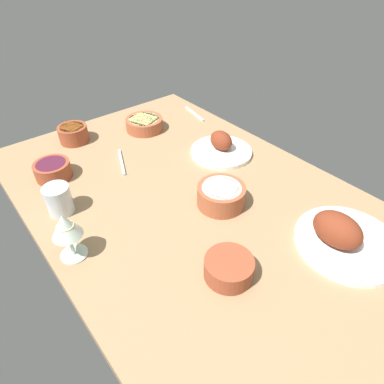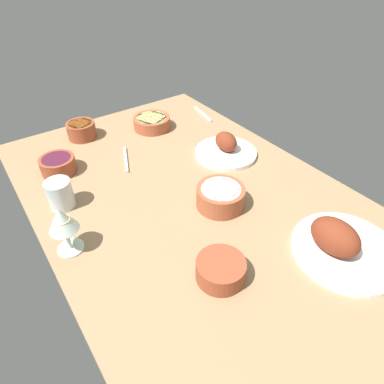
{
  "view_description": "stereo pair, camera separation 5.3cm",
  "coord_description": "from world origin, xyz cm",
  "views": [
    {
      "loc": [
        -62.04,
        50.9,
        70.94
      ],
      "look_at": [
        0.0,
        0.0,
        6.0
      ],
      "focal_mm": 30.75,
      "sensor_mm": 36.0,
      "label": 1
    },
    {
      "loc": [
        -65.27,
        46.68,
        70.94
      ],
      "look_at": [
        0.0,
        0.0,
        6.0
      ],
      "focal_mm": 30.75,
      "sensor_mm": 36.0,
      "label": 2
    }
  ],
  "objects": [
    {
      "name": "wine_glass",
      "position": [
        1.24,
        38.8,
        13.93
      ],
      "size": [
        7.6,
        7.6,
        14.0
      ],
      "color": "silver",
      "rests_on": "dining_table"
    },
    {
      "name": "fork_loose",
      "position": [
        44.91,
        -38.2,
        4.4
      ],
      "size": [
        16.03,
        3.64,
        0.8
      ],
      "primitive_type": "cube",
      "rotation": [
        0.0,
        0.0,
        2.97
      ],
      "color": "silver",
      "rests_on": "dining_table"
    },
    {
      "name": "water_tumbler",
      "position": [
        19.71,
        34.53,
        8.49
      ],
      "size": [
        7.67,
        7.67,
        8.98
      ],
      "primitive_type": "cylinder",
      "color": "silver",
      "rests_on": "dining_table"
    },
    {
      "name": "bowl_soup",
      "position": [
        56.76,
        14.05,
        7.48
      ],
      "size": [
        11.26,
        11.26,
        6.44
      ],
      "color": "brown",
      "rests_on": "dining_table"
    },
    {
      "name": "bowl_cream",
      "position": [
        -8.15,
        -4.74,
        7.5
      ],
      "size": [
        14.64,
        14.64,
        6.49
      ],
      "color": "#A35133",
      "rests_on": "dining_table"
    },
    {
      "name": "plate_far_side",
      "position": [
        13.22,
        -25.04,
        6.24
      ],
      "size": [
        22.93,
        22.93,
        8.44
      ],
      "color": "white",
      "rests_on": "dining_table"
    },
    {
      "name": "plate_near_viewer",
      "position": [
        -40.92,
        -18.09,
        7.09
      ],
      "size": [
        27.97,
        27.97,
        10.13
      ],
      "color": "white",
      "rests_on": "dining_table"
    },
    {
      "name": "bowl_pasta",
      "position": [
        -28.9,
        12.2,
        6.91
      ],
      "size": [
        12.12,
        12.12,
        5.33
      ],
      "color": "brown",
      "rests_on": "dining_table"
    },
    {
      "name": "spoon_loose",
      "position": [
        31.23,
        7.51,
        4.4
      ],
      "size": [
        15.56,
        7.43,
        0.8
      ],
      "primitive_type": "cube",
      "rotation": [
        0.0,
        0.0,
        2.73
      ],
      "color": "silver",
      "rests_on": "dining_table"
    },
    {
      "name": "dining_table",
      "position": [
        0.0,
        0.0,
        2.0
      ],
      "size": [
        140.0,
        90.0,
        4.0
      ],
      "primitive_type": "cube",
      "color": "#937551",
      "rests_on": "ground"
    },
    {
      "name": "bowl_potatoes",
      "position": [
        47.24,
        -12.94,
        6.72
      ],
      "size": [
        15.33,
        15.33,
        4.96
      ],
      "color": "#A35133",
      "rests_on": "dining_table"
    },
    {
      "name": "bowl_onions",
      "position": [
        38.15,
        29.63,
        7.05
      ],
      "size": [
        11.94,
        11.94,
        5.61
      ],
      "color": "brown",
      "rests_on": "dining_table"
    }
  ]
}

